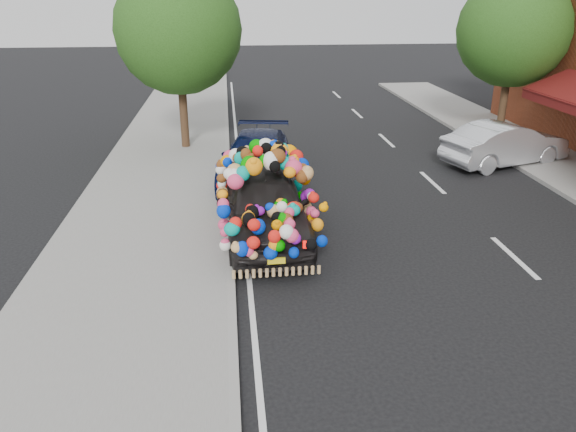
# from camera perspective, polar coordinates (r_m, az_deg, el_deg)

# --- Properties ---
(ground) EXTENTS (100.00, 100.00, 0.00)m
(ground) POSITION_cam_1_polar(r_m,az_deg,el_deg) (11.57, 5.93, -5.04)
(ground) COLOR black
(ground) RESTS_ON ground
(sidewalk) EXTENTS (4.00, 60.00, 0.12)m
(sidewalk) POSITION_cam_1_polar(r_m,az_deg,el_deg) (11.49, -15.64, -5.65)
(sidewalk) COLOR gray
(sidewalk) RESTS_ON ground
(kerb) EXTENTS (0.15, 60.00, 0.13)m
(kerb) POSITION_cam_1_polar(r_m,az_deg,el_deg) (11.31, -5.83, -5.32)
(kerb) COLOR gray
(kerb) RESTS_ON ground
(lane_markings) EXTENTS (6.00, 50.00, 0.01)m
(lane_markings) POSITION_cam_1_polar(r_m,az_deg,el_deg) (12.78, 21.98, -3.89)
(lane_markings) COLOR silver
(lane_markings) RESTS_ON ground
(tree_near_sidewalk) EXTENTS (4.20, 4.20, 6.13)m
(tree_near_sidewalk) POSITION_cam_1_polar(r_m,az_deg,el_deg) (19.66, -11.12, 18.04)
(tree_near_sidewalk) COLOR #332114
(tree_near_sidewalk) RESTS_ON ground
(tree_far_b) EXTENTS (4.00, 4.00, 5.90)m
(tree_far_b) POSITION_cam_1_polar(r_m,az_deg,el_deg) (22.59, 21.95, 17.06)
(tree_far_b) COLOR #332114
(tree_far_b) RESTS_ON ground
(plush_art_car) EXTENTS (2.27, 4.74, 2.18)m
(plush_art_car) POSITION_cam_1_polar(r_m,az_deg,el_deg) (12.48, -2.34, 2.71)
(plush_art_car) COLOR black
(plush_art_car) RESTS_ON ground
(navy_sedan) EXTENTS (2.64, 4.94, 1.36)m
(navy_sedan) POSITION_cam_1_polar(r_m,az_deg,el_deg) (16.44, -3.19, 5.85)
(navy_sedan) COLOR black
(navy_sedan) RESTS_ON ground
(silver_hatchback) EXTENTS (4.42, 2.67, 1.38)m
(silver_hatchback) POSITION_cam_1_polar(r_m,az_deg,el_deg) (19.28, 21.21, 6.84)
(silver_hatchback) COLOR silver
(silver_hatchback) RESTS_ON ground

